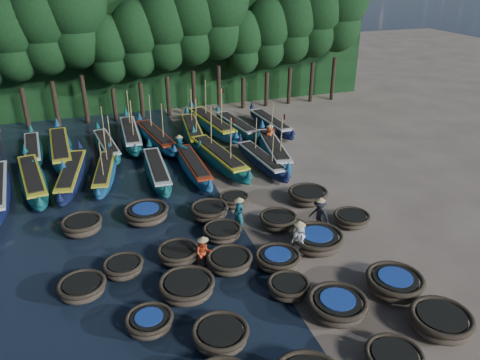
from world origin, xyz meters
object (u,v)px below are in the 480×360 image
object	(u,v)px
long_boat_2	(72,175)
long_boat_13	(156,137)
coracle_6	(220,335)
coracle_17	(222,232)
coracle_15	(123,268)
long_boat_8	(274,150)
fisherman_4	(298,237)
long_boat_14	(193,132)
coracle_19	(352,219)
coracle_9	(394,283)
coracle_10	(82,288)
coracle_5	(149,322)
long_boat_6	(218,158)
coracle_11	(187,287)
coracle_20	(82,225)
coracle_23	(234,200)
coracle_12	(230,261)
fisherman_6	(270,137)
coracle_24	(308,196)
long_boat_10	(61,149)
coracle_7	(288,287)
long_boat_9	(33,151)
long_boat_1	(33,180)
long_boat_17	(271,124)
coracle_13	(278,259)
fisherman_5	(180,148)
long_boat_5	(193,166)
fisherman_1	(239,213)
coracle_21	(146,214)
long_boat_7	(261,160)
coracle_3	(394,359)
coracle_18	(278,220)
coracle_14	(317,240)
fisherman_2	(203,252)
coracle_16	(178,254)
coracle_8	(337,306)
fisherman_0	(299,238)
long_boat_4	(157,170)
fisherman_3	(319,214)
long_boat_12	(131,135)
coracle_22	(209,212)
long_boat_15	(212,124)
long_boat_11	(107,146)
long_boat_3	(105,173)

from	to	relation	value
long_boat_2	long_boat_13	bearing A→B (deg)	48.55
coracle_6	coracle_17	bearing A→B (deg)	72.69
coracle_15	long_boat_8	bearing A→B (deg)	42.24
long_boat_13	fisherman_4	distance (m)	16.85
long_boat_14	fisherman_4	bearing A→B (deg)	-80.39
coracle_19	coracle_9	bearing A→B (deg)	-102.66
coracle_10	coracle_15	size ratio (longest dim) A/B	1.03
coracle_5	long_boat_6	bearing A→B (deg)	64.06
coracle_11	coracle_9	bearing A→B (deg)	-17.54
coracle_20	coracle_23	bearing A→B (deg)	2.15
coracle_12	fisherman_6	distance (m)	14.87
coracle_17	coracle_24	bearing A→B (deg)	19.86
long_boat_10	fisherman_4	bearing A→B (deg)	-59.62
coracle_7	long_boat_9	size ratio (longest dim) A/B	0.24
long_boat_1	coracle_20	bearing A→B (deg)	-76.00
long_boat_8	long_boat_17	world-z (taller)	long_boat_8
long_boat_1	coracle_13	bearing A→B (deg)	-56.72
coracle_12	fisherman_5	bearing A→B (deg)	87.56
long_boat_5	long_boat_9	bearing A→B (deg)	146.59
long_boat_2	coracle_24	bearing A→B (deg)	-20.33
coracle_19	long_boat_2	size ratio (longest dim) A/B	0.24
coracle_11	fisherman_1	distance (m)	5.60
fisherman_1	coracle_21	bearing A→B (deg)	-144.84
long_boat_7	coracle_6	bearing A→B (deg)	-121.63
long_boat_7	coracle_3	bearing A→B (deg)	-101.36
coracle_15	coracle_18	world-z (taller)	coracle_18
coracle_14	fisherman_2	world-z (taller)	fisherman_2
coracle_12	long_boat_2	size ratio (longest dim) A/B	0.30
coracle_13	fisherman_2	bearing A→B (deg)	162.31
coracle_3	coracle_16	distance (m)	10.08
coracle_8	fisherman_0	bearing A→B (deg)	84.73
coracle_20	long_boat_4	distance (m)	7.10
fisherman_3	coracle_17	bearing A→B (deg)	-128.97
long_boat_9	long_boat_12	world-z (taller)	long_boat_12
coracle_24	fisherman_1	size ratio (longest dim) A/B	1.26
coracle_8	coracle_15	world-z (taller)	coracle_8
fisherman_3	coracle_8	bearing A→B (deg)	-51.06
coracle_15	coracle_20	xyz separation A→B (m)	(-1.59, 4.18, 0.06)
coracle_5	long_boat_13	bearing A→B (deg)	79.79
coracle_9	fisherman_1	bearing A→B (deg)	123.46
coracle_11	long_boat_17	xyz separation A→B (m)	(11.01, 18.02, 0.08)
coracle_14	fisherman_6	world-z (taller)	fisherman_6
long_boat_8	fisherman_1	size ratio (longest dim) A/B	4.26
coracle_22	fisherman_6	size ratio (longest dim) A/B	1.16
coracle_15	fisherman_4	bearing A→B (deg)	-6.74
long_boat_15	long_boat_9	bearing A→B (deg)	176.67
coracle_6	coracle_9	world-z (taller)	coracle_9
coracle_16	long_boat_11	xyz separation A→B (m)	(-2.03, 14.78, 0.07)
long_boat_3	fisherman_4	bearing A→B (deg)	-45.17
coracle_24	coracle_7	bearing A→B (deg)	-121.71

